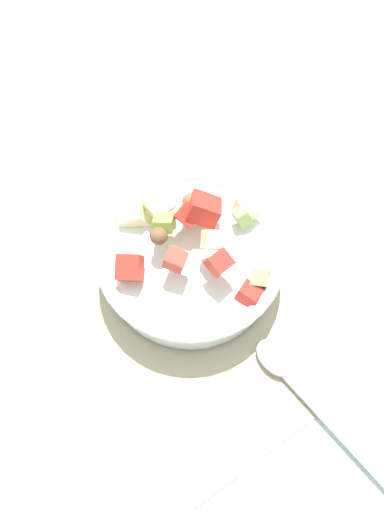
# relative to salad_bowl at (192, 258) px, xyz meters

# --- Properties ---
(ground_plane) EXTENTS (2.40, 2.40, 0.00)m
(ground_plane) POSITION_rel_salad_bowl_xyz_m (-0.00, 0.01, -0.05)
(ground_plane) COLOR silver
(placemat) EXTENTS (0.50, 0.35, 0.01)m
(placemat) POSITION_rel_salad_bowl_xyz_m (-0.00, 0.01, -0.04)
(placemat) COLOR tan
(placemat) RESTS_ON ground_plane
(salad_bowl) EXTENTS (0.25, 0.25, 0.13)m
(salad_bowl) POSITION_rel_salad_bowl_xyz_m (0.00, 0.00, 0.00)
(salad_bowl) COLOR white
(salad_bowl) RESTS_ON placemat
(serving_spoon) EXTENTS (0.23, 0.05, 0.01)m
(serving_spoon) POSITION_rel_salad_bowl_xyz_m (0.21, 0.02, -0.04)
(serving_spoon) COLOR #B7B7BC
(serving_spoon) RESTS_ON placemat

